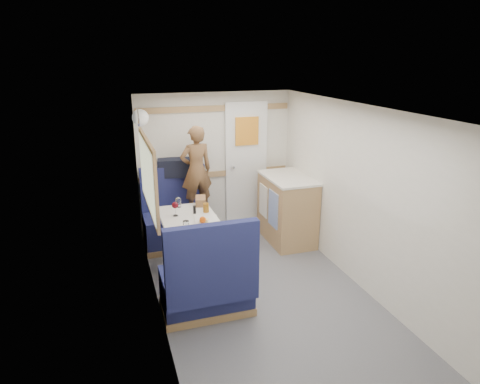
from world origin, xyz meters
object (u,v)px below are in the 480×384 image
object	(u,v)px
dinette_table	(189,229)
tumbler_mid	(178,203)
bench_far	(177,224)
pepper_grinder	(194,210)
beer_glass	(206,208)
tray	(206,221)
cheese_block	(204,220)
galley_counter	(287,209)
person	(196,170)
dome_light	(140,118)
wine_glass	(175,206)
orange_fruit	(203,220)
bread_loaf	(201,201)
tumbler_left	(186,226)
duffel_bag	(176,167)
bench_near	(208,287)

from	to	relation	value
dinette_table	tumbler_mid	distance (m)	0.43
bench_far	pepper_grinder	xyz separation A→B (m)	(0.09, -0.77, 0.47)
beer_glass	pepper_grinder	distance (m)	0.14
tray	cheese_block	size ratio (longest dim) A/B	3.67
tray	beer_glass	world-z (taller)	beer_glass
galley_counter	pepper_grinder	bearing A→B (deg)	-161.60
bench_far	beer_glass	size ratio (longest dim) A/B	9.69
tray	pepper_grinder	world-z (taller)	pepper_grinder
bench_far	person	xyz separation A→B (m)	(0.28, -0.04, 0.74)
dome_light	wine_glass	size ratio (longest dim) A/B	1.19
orange_fruit	beer_glass	distance (m)	0.38
person	bread_loaf	world-z (taller)	person
galley_counter	dome_light	bearing A→B (deg)	170.82
galley_counter	tumbler_left	bearing A→B (deg)	-149.50
bench_far	cheese_block	size ratio (longest dim) A/B	11.58
galley_counter	tumbler_left	size ratio (longest dim) A/B	8.57
person	duffel_bag	size ratio (longest dim) A/B	2.36
orange_fruit	pepper_grinder	world-z (taller)	pepper_grinder
duffel_bag	beer_glass	distance (m)	1.07
bench_far	galley_counter	size ratio (longest dim) A/B	1.14
bench_far	bench_near	size ratio (longest dim) A/B	1.00
orange_fruit	wine_glass	size ratio (longest dim) A/B	0.43
wine_glass	tumbler_mid	world-z (taller)	wine_glass
tray	tumbler_mid	xyz separation A→B (m)	(-0.21, 0.57, 0.05)
person	pepper_grinder	size ratio (longest dim) A/B	12.42
galley_counter	dinette_table	bearing A→B (deg)	-159.46
dome_light	beer_glass	xyz separation A→B (m)	(0.61, -0.75, -0.98)
bench_far	beer_glass	distance (m)	0.93
bench_far	tumbler_mid	bearing A→B (deg)	-96.02
bench_near	beer_glass	size ratio (longest dim) A/B	9.69
duffel_bag	tumbler_left	distance (m)	1.52
galley_counter	orange_fruit	xyz separation A→B (m)	(-1.37, -0.82, 0.31)
wine_glass	tumbler_left	size ratio (longest dim) A/B	1.56
tray	wine_glass	distance (m)	0.42
cheese_block	pepper_grinder	size ratio (longest dim) A/B	0.96
orange_fruit	pepper_grinder	distance (m)	0.36
bench_near	pepper_grinder	size ratio (longest dim) A/B	11.09
dinette_table	beer_glass	size ratio (longest dim) A/B	8.49
dome_light	tumbler_mid	distance (m)	1.14
person	tray	bearing A→B (deg)	75.06
tray	cheese_block	bearing A→B (deg)	-131.87
duffel_bag	tray	size ratio (longest dim) A/B	1.50
tray	duffel_bag	bearing A→B (deg)	93.89
tray	wine_glass	world-z (taller)	wine_glass
tumbler_left	pepper_grinder	size ratio (longest dim) A/B	1.13
bench_near	tumbler_mid	world-z (taller)	bench_near
tray	orange_fruit	xyz separation A→B (m)	(-0.05, -0.07, 0.04)
dinette_table	dome_light	bearing A→B (deg)	114.65
duffel_bag	bread_loaf	xyz separation A→B (m)	(0.16, -0.75, -0.25)
bench_near	cheese_block	xyz separation A→B (m)	(0.12, 0.63, 0.45)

